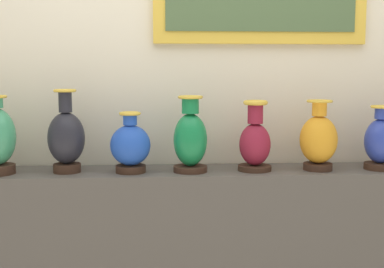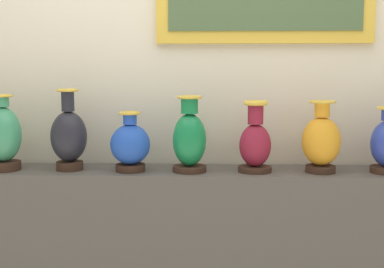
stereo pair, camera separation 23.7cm
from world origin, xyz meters
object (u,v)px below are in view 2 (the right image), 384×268
object	(u,v)px
vase_sapphire	(130,145)
vase_emerald	(189,139)
vase_onyx	(69,136)
vase_burgundy	(255,143)
vase_jade	(3,136)
vase_amber	(321,141)

from	to	relation	value
vase_sapphire	vase_emerald	distance (m)	0.28
vase_sapphire	vase_onyx	bearing A→B (deg)	175.98
vase_onyx	vase_emerald	bearing A→B (deg)	-2.20
vase_onyx	vase_burgundy	xyz separation A→B (m)	(0.88, -0.01, -0.02)
vase_sapphire	vase_emerald	world-z (taller)	vase_emerald
vase_sapphire	vase_burgundy	distance (m)	0.58
vase_sapphire	vase_jade	bearing A→B (deg)	179.86
vase_jade	vase_onyx	xyz separation A→B (m)	(0.31, 0.02, -0.00)
vase_emerald	vase_jade	bearing A→B (deg)	179.82
vase_sapphire	vase_emerald	xyz separation A→B (m)	(0.28, -0.00, 0.03)
vase_onyx	vase_jade	bearing A→B (deg)	-176.42
vase_onyx	vase_amber	xyz separation A→B (m)	(1.18, -0.02, -0.01)
vase_onyx	vase_burgundy	world-z (taller)	vase_onyx
vase_onyx	vase_burgundy	size ratio (longest dim) A/B	1.16
vase_burgundy	vase_sapphire	bearing A→B (deg)	-179.10
vase_burgundy	vase_jade	bearing A→B (deg)	-179.63
vase_burgundy	vase_emerald	bearing A→B (deg)	-178.05
vase_onyx	vase_amber	bearing A→B (deg)	-0.85
vase_jade	vase_amber	size ratio (longest dim) A/B	1.08
vase_burgundy	vase_amber	size ratio (longest dim) A/B	1.00
vase_sapphire	vase_burgundy	size ratio (longest dim) A/B	0.85
vase_jade	vase_onyx	world-z (taller)	vase_onyx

